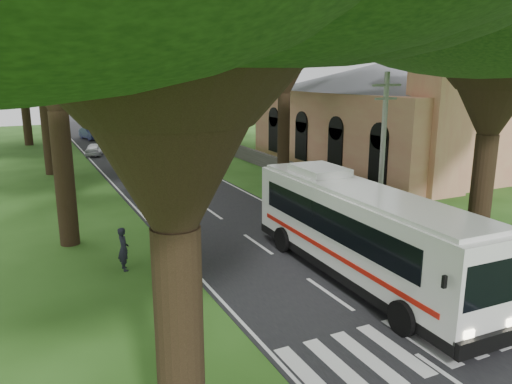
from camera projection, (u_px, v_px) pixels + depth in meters
name	position (u px, v px, depth m)	size (l,w,h in m)	color
ground	(363.00, 318.00, 16.69)	(140.00, 140.00, 0.00)	#254B15
road	(161.00, 177.00, 38.52)	(8.00, 120.00, 0.04)	black
crosswalk	(404.00, 347.00, 14.94)	(8.00, 3.00, 0.01)	silver
property_wall	(270.00, 162.00, 41.33)	(0.35, 50.00, 1.20)	#383533
church	(377.00, 108.00, 41.92)	(14.00, 24.00, 11.60)	tan
pole_near	(382.00, 156.00, 23.27)	(1.60, 0.24, 8.00)	gray
pole_mid	(221.00, 119.00, 40.73)	(1.60, 0.24, 8.00)	gray
pole_far	(157.00, 104.00, 58.20)	(1.60, 0.24, 8.00)	gray
tree_l_midb	(35.00, 8.00, 36.73)	(16.20, 16.20, 16.00)	black
tree_l_far	(18.00, 44.00, 52.44)	(15.93, 15.93, 14.20)	black
tree_r_midb	(194.00, 31.00, 50.22)	(14.09, 14.09, 15.04)	black
tree_r_far	(157.00, 40.00, 66.37)	(12.96, 12.96, 14.86)	black
coach_bus	(359.00, 231.00, 19.40)	(3.19, 12.54, 3.68)	silver
distant_car_a	(95.00, 149.00, 48.16)	(1.42, 3.53, 1.20)	silver
distant_car_b	(91.00, 133.00, 59.29)	(1.50, 4.31, 1.42)	navy
distant_car_c	(98.00, 124.00, 69.56)	(2.04, 5.03, 1.46)	maroon
pedestrian	(123.00, 249.00, 20.48)	(0.67, 0.44, 1.84)	black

